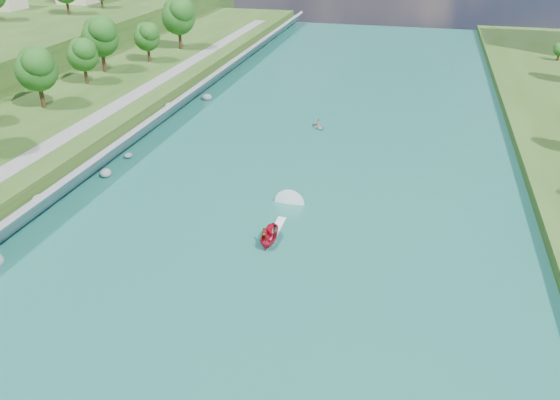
# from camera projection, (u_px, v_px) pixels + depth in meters

# --- Properties ---
(ground) EXTENTS (260.00, 260.00, 0.00)m
(ground) POSITION_uv_depth(u_px,v_px,m) (229.00, 321.00, 45.73)
(ground) COLOR #2D5119
(ground) RESTS_ON ground
(river_water) EXTENTS (55.00, 240.00, 0.10)m
(river_water) POSITION_uv_depth(u_px,v_px,m) (287.00, 209.00, 62.85)
(river_water) COLOR #196056
(river_water) RESTS_ON ground
(ridge_west) EXTENTS (60.00, 120.00, 9.00)m
(ridge_west) POSITION_uv_depth(u_px,v_px,m) (51.00, 24.00, 143.40)
(ridge_west) COLOR #2D5119
(ridge_west) RESTS_ON ground
(riprap_bank) EXTENTS (4.40, 236.00, 4.13)m
(riprap_bank) POSITION_uv_depth(u_px,v_px,m) (80.00, 176.00, 66.85)
(riprap_bank) COLOR slate
(riprap_bank) RESTS_ON ground
(riverside_path) EXTENTS (3.00, 200.00, 0.10)m
(riverside_path) POSITION_uv_depth(u_px,v_px,m) (36.00, 154.00, 68.45)
(riverside_path) COLOR gray
(riverside_path) RESTS_ON berm_west
(motorboat) EXTENTS (3.60, 18.78, 1.92)m
(motorboat) POSITION_uv_depth(u_px,v_px,m) (273.00, 229.00, 57.54)
(motorboat) COLOR #B40E26
(motorboat) RESTS_ON river_water
(raft) EXTENTS (3.50, 3.70, 1.49)m
(raft) POSITION_uv_depth(u_px,v_px,m) (318.00, 126.00, 86.39)
(raft) COLOR #9B9DA4
(raft) RESTS_ON river_water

